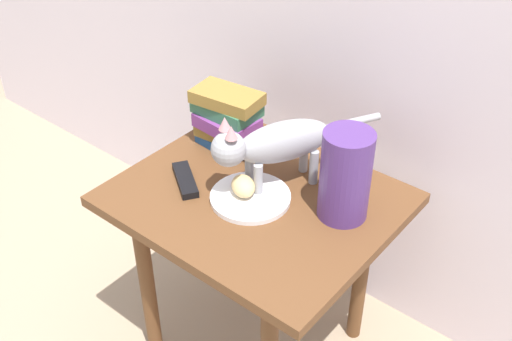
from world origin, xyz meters
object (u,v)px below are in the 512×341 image
bread_roll (243,186)px  green_vase (345,175)px  cat (273,144)px  candle_jar (346,174)px  side_table (256,221)px  book_stack (228,119)px  tv_remote (185,180)px  plate (249,197)px

bread_roll → green_vase: size_ratio=0.34×
bread_roll → cat: bearing=74.6°
cat → candle_jar: size_ratio=5.09×
side_table → green_vase: 0.31m
cat → green_vase: (0.21, 0.02, -0.01)m
side_table → book_stack: (-0.21, 0.13, 0.18)m
bread_roll → cat: 0.13m
bread_roll → candle_jar: size_ratio=0.94×
bread_roll → book_stack: book_stack is taller
cat → candle_jar: cat is taller
cat → book_stack: bearing=161.9°
cat → green_vase: bearing=4.3°
cat → candle_jar: (0.15, 0.12, -0.09)m
side_table → tv_remote: tv_remote is taller
green_vase → cat: bearing=-175.7°
book_stack → candle_jar: size_ratio=2.42×
book_stack → tv_remote: 0.23m
book_stack → green_vase: (0.43, -0.06, 0.03)m
green_vase → bread_roll: bearing=-155.3°
tv_remote → book_stack: bearing=132.4°
book_stack → candle_jar: bearing=7.6°
side_table → bread_roll: bearing=-121.7°
bread_roll → green_vase: 0.27m
candle_jar → tv_remote: 0.43m
plate → cat: 0.15m
book_stack → tv_remote: size_ratio=1.37×
book_stack → cat: bearing=-18.1°
cat → book_stack: cat is taller
side_table → book_stack: size_ratio=3.44×
plate → bread_roll: 0.04m
book_stack → green_vase: bearing=-7.5°
plate → green_vase: 0.27m
cat → tv_remote: (-0.19, -0.14, -0.12)m
plate → candle_jar: size_ratio=2.48×
candle_jar → tv_remote: candle_jar is taller
cat → tv_remote: bearing=-143.4°
cat → green_vase: green_vase is taller
candle_jar → cat: bearing=-141.3°
plate → bread_roll: bearing=-154.2°
side_table → green_vase: (0.22, 0.08, 0.21)m
side_table → candle_jar: size_ratio=8.31×
side_table → tv_remote: (-0.18, -0.08, 0.10)m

